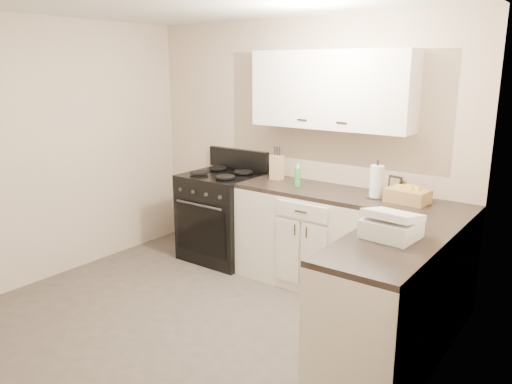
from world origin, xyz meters
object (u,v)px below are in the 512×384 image
Objects in this scene: paper_towel at (377,182)px; wicker_basket at (407,196)px; stove at (222,217)px; countertop_grill at (391,228)px; knife_block at (277,167)px.

wicker_basket is (0.27, 0.01, -0.09)m from paper_towel.
paper_towel reaches higher than stove.
wicker_basket is 0.95m from countertop_grill.
stove is 3.87× the size of knife_block.
stove is 2.79× the size of wicker_basket.
wicker_basket is at bearing 108.31° from countertop_grill.
countertop_grill is (0.23, -0.93, 0.00)m from wicker_basket.
wicker_basket is (1.99, 0.06, 0.54)m from stove.
paper_towel is at bearing 1.64° from stove.
stove is 3.34× the size of paper_towel.
knife_block is 0.72× the size of wicker_basket.
paper_towel is (1.71, 0.05, 0.62)m from stove.
stove is at bearing -178.36° from paper_towel.
stove is 2.44m from countertop_grill.
stove is 0.87m from knife_block.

